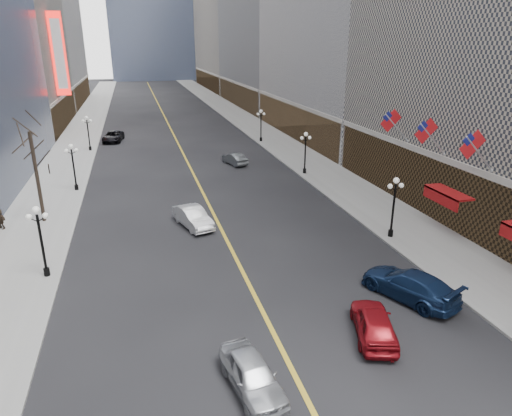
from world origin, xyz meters
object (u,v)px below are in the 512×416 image
car_sb_far (234,159)px  car_nb_near (252,375)px  streetlamp_east_2 (305,148)px  car_sb_near (410,285)px  streetlamp_west_3 (88,130)px  streetlamp_east_1 (394,201)px  streetlamp_east_3 (261,122)px  car_nb_far (113,137)px  streetlamp_west_1 (40,234)px  car_nb_mid (193,217)px  streetlamp_west_2 (73,162)px  car_sb_mid (374,323)px

car_sb_far → car_nb_near: bearing=61.7°
streetlamp_east_2 → car_sb_near: size_ratio=0.79×
streetlamp_east_2 → streetlamp_west_3: bearing=142.7°
streetlamp_east_1 → car_sb_far: streetlamp_east_1 is taller
streetlamp_east_2 → streetlamp_east_1: bearing=-90.0°
streetlamp_east_3 → car_nb_far: bearing=164.4°
car_nb_far → streetlamp_west_1: bearing=-85.3°
car_sb_far → streetlamp_east_1: bearing=87.9°
car_sb_near → car_sb_far: bearing=-107.8°
car_sb_far → streetlamp_east_3: bearing=-136.1°
streetlamp_east_1 → streetlamp_east_2: size_ratio=1.00×
car_nb_mid → car_nb_near: bearing=-106.6°
streetlamp_east_2 → streetlamp_west_2: size_ratio=1.00×
streetlamp_west_2 → car_nb_far: size_ratio=0.84×
streetlamp_west_1 → streetlamp_east_2: bearing=37.3°
streetlamp_east_2 → car_nb_near: streetlamp_east_2 is taller
streetlamp_east_3 → streetlamp_west_2: (-23.60, -18.00, 0.00)m
streetlamp_east_3 → streetlamp_west_2: same height
streetlamp_east_2 → car_nb_near: size_ratio=1.04×
streetlamp_east_2 → streetlamp_east_3: size_ratio=1.00×
streetlamp_west_2 → car_sb_near: size_ratio=0.79×
streetlamp_east_2 → car_nb_far: 31.68m
streetlamp_west_3 → car_nb_near: 49.60m
streetlamp_east_2 → car_nb_far: bearing=131.1°
streetlamp_east_3 → car_sb_far: (-6.50, -11.75, -2.23)m
streetlamp_west_3 → car_sb_near: 48.25m
streetlamp_west_3 → car_sb_mid: (16.46, -46.54, -2.14)m
car_nb_near → car_sb_near: (10.38, 4.80, 0.08)m
streetlamp_west_2 → car_sb_far: size_ratio=1.11×
car_sb_mid → streetlamp_east_2: bearing=-86.2°
car_nb_mid → car_sb_far: car_nb_mid is taller
car_nb_mid → car_nb_far: 36.44m
streetlamp_west_1 → streetlamp_west_3: bearing=90.0°
streetlamp_east_3 → car_nb_far: size_ratio=0.84×
car_nb_far → car_sb_near: size_ratio=0.95×
car_nb_mid → car_sb_near: 17.28m
streetlamp_east_1 → streetlamp_west_1: size_ratio=1.00×
streetlamp_west_1 → car_sb_far: (17.10, 24.25, -2.23)m
car_nb_far → streetlamp_east_1: bearing=-55.0°
streetlamp_east_3 → streetlamp_west_3: 23.60m
streetlamp_west_1 → car_sb_far: size_ratio=1.11×
car_sb_far → car_sb_near: bearing=78.4°
streetlamp_east_3 → car_nb_near: size_ratio=1.04×
streetlamp_east_3 → car_sb_near: size_ratio=0.79×
car_nb_near → streetlamp_east_3: bearing=65.4°
car_nb_mid → car_sb_mid: car_nb_mid is taller
car_nb_near → car_nb_mid: 18.62m
streetlamp_east_1 → streetlamp_east_3: size_ratio=1.00×
streetlamp_east_1 → streetlamp_east_3: 36.00m
streetlamp_east_2 → car_nb_mid: (-13.80, -11.96, -2.13)m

